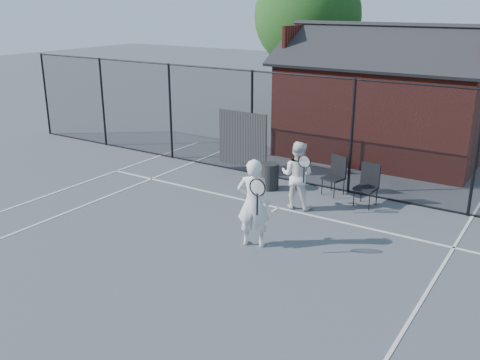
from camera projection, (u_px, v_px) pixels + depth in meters
The scene contains 10 objects.
ground at pixel (205, 254), 10.68m from camera, with size 80.00×80.00×0.00m, color #4C5057.
court_lines at pixel (162, 282), 9.63m from camera, with size 11.02×18.00×0.01m.
fence at pixel (305, 133), 14.36m from camera, with size 22.04×3.00×3.00m.
clubhouse at pixel (384, 106), 17.08m from camera, with size 6.50×4.36×4.19m.
tree_left at pixel (308, 16), 22.41m from camera, with size 4.48×4.48×6.44m.
player_front at pixel (254, 203), 10.80m from camera, with size 0.88×0.71×1.86m.
player_back at pixel (297, 175), 12.85m from camera, with size 0.94×0.74×1.67m.
chair_left at pixel (333, 177), 13.81m from camera, with size 0.48×0.50×1.00m, color black.
chair_right at pixel (366, 186), 13.05m from camera, with size 0.49×0.51×1.03m, color black.
waste_bin at pixel (270, 176), 14.28m from camera, with size 0.49×0.49×0.71m, color black.
Camera 1 is at (5.81, -7.73, 4.82)m, focal length 40.00 mm.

